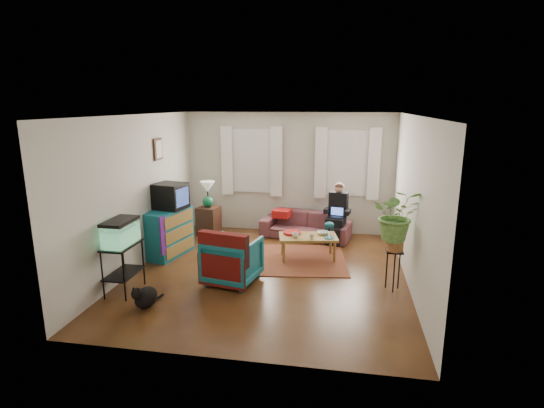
% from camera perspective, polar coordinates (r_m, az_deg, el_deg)
% --- Properties ---
extents(floor, '(4.50, 5.00, 0.01)m').
position_cam_1_polar(floor, '(7.21, -0.55, -9.27)').
color(floor, '#4F2B14').
rests_on(floor, ground).
extents(ceiling, '(4.50, 5.00, 0.01)m').
position_cam_1_polar(ceiling, '(6.66, -0.60, 11.86)').
color(ceiling, white).
rests_on(ceiling, wall_back).
extents(wall_back, '(4.50, 0.01, 2.60)m').
position_cam_1_polar(wall_back, '(9.24, 2.23, 4.18)').
color(wall_back, silver).
rests_on(wall_back, floor).
extents(wall_front, '(4.50, 0.01, 2.60)m').
position_cam_1_polar(wall_front, '(4.47, -6.38, -5.99)').
color(wall_front, silver).
rests_on(wall_front, floor).
extents(wall_left, '(0.01, 5.00, 2.60)m').
position_cam_1_polar(wall_left, '(7.55, -17.63, 1.46)').
color(wall_left, silver).
rests_on(wall_left, floor).
extents(wall_right, '(0.01, 5.00, 2.60)m').
position_cam_1_polar(wall_right, '(6.79, 18.44, 0.12)').
color(wall_right, silver).
rests_on(wall_right, floor).
extents(window_left, '(1.08, 0.04, 1.38)m').
position_cam_1_polar(window_left, '(9.33, -2.68, 5.81)').
color(window_left, white).
rests_on(window_left, wall_back).
extents(window_right, '(1.08, 0.04, 1.38)m').
position_cam_1_polar(window_right, '(9.11, 10.07, 5.43)').
color(window_right, white).
rests_on(window_right, wall_back).
extents(curtains_left, '(1.36, 0.06, 1.50)m').
position_cam_1_polar(curtains_left, '(9.25, -2.79, 5.74)').
color(curtains_left, white).
rests_on(curtains_left, wall_back).
extents(curtains_right, '(1.36, 0.06, 1.50)m').
position_cam_1_polar(curtains_right, '(9.03, 10.07, 5.37)').
color(curtains_right, white).
rests_on(curtains_right, wall_back).
extents(picture_frame, '(0.04, 0.32, 0.40)m').
position_cam_1_polar(picture_frame, '(8.19, -15.02, 7.13)').
color(picture_frame, '#3D2616').
rests_on(picture_frame, wall_left).
extents(area_rug, '(2.18, 1.84, 0.01)m').
position_cam_1_polar(area_rug, '(7.79, 2.42, -7.45)').
color(area_rug, maroon).
rests_on(area_rug, floor).
extents(sofa, '(1.95, 1.07, 0.72)m').
position_cam_1_polar(sofa, '(8.96, 4.55, -2.30)').
color(sofa, brown).
rests_on(sofa, floor).
extents(seated_person, '(0.56, 0.65, 1.10)m').
position_cam_1_polar(seated_person, '(8.76, 8.76, -1.51)').
color(seated_person, black).
rests_on(seated_person, sofa).
extents(side_table, '(0.48, 0.48, 0.62)m').
position_cam_1_polar(side_table, '(9.26, -8.51, -2.24)').
color(side_table, '#422618').
rests_on(side_table, floor).
extents(table_lamp, '(0.36, 0.36, 0.56)m').
position_cam_1_polar(table_lamp, '(9.12, -8.63, 1.22)').
color(table_lamp, white).
rests_on(table_lamp, side_table).
extents(dresser, '(0.69, 1.06, 0.88)m').
position_cam_1_polar(dresser, '(8.13, -13.78, -3.71)').
color(dresser, '#105063').
rests_on(dresser, floor).
extents(crt_tv, '(0.63, 0.59, 0.47)m').
position_cam_1_polar(crt_tv, '(8.03, -13.53, 1.07)').
color(crt_tv, black).
rests_on(crt_tv, dresser).
extents(aquarium_stand, '(0.38, 0.67, 0.75)m').
position_cam_1_polar(aquarium_stand, '(6.78, -19.32, -8.16)').
color(aquarium_stand, black).
rests_on(aquarium_stand, floor).
extents(aquarium, '(0.34, 0.61, 0.39)m').
position_cam_1_polar(aquarium, '(6.60, -19.70, -3.55)').
color(aquarium, '#7FD899').
rests_on(aquarium, aquarium_stand).
extents(black_cat, '(0.37, 0.48, 0.37)m').
position_cam_1_polar(black_cat, '(6.26, -16.59, -11.68)').
color(black_cat, black).
rests_on(black_cat, floor).
extents(armchair, '(0.90, 0.86, 0.79)m').
position_cam_1_polar(armchair, '(6.79, -5.35, -7.22)').
color(armchair, '#116467').
rests_on(armchair, floor).
extents(serape_throw, '(0.82, 0.34, 0.65)m').
position_cam_1_polar(serape_throw, '(6.47, -6.60, -6.72)').
color(serape_throw, '#9E0A0A').
rests_on(serape_throw, armchair).
extents(coffee_table, '(1.13, 0.76, 0.43)m').
position_cam_1_polar(coffee_table, '(7.82, 4.84, -5.80)').
color(coffee_table, olive).
rests_on(coffee_table, floor).
extents(cup_a, '(0.14, 0.14, 0.09)m').
position_cam_1_polar(cup_a, '(7.62, 3.18, -4.20)').
color(cup_a, white).
rests_on(cup_a, coffee_table).
extents(cup_b, '(0.11, 0.11, 0.09)m').
position_cam_1_polar(cup_b, '(7.58, 5.37, -4.36)').
color(cup_b, beige).
rests_on(cup_b, coffee_table).
extents(bowl, '(0.24, 0.24, 0.05)m').
position_cam_1_polar(bowl, '(7.86, 6.87, -3.88)').
color(bowl, white).
rests_on(bowl, coffee_table).
extents(snack_tray, '(0.38, 0.38, 0.04)m').
position_cam_1_polar(snack_tray, '(7.85, 2.70, -3.87)').
color(snack_tray, '#B21414').
rests_on(snack_tray, coffee_table).
extents(birdcage, '(0.20, 0.20, 0.30)m').
position_cam_1_polar(birdcage, '(7.62, 7.71, -3.49)').
color(birdcage, '#115B6B').
rests_on(birdcage, coffee_table).
extents(plant_stand, '(0.27, 0.27, 0.63)m').
position_cam_1_polar(plant_stand, '(6.75, 15.98, -8.55)').
color(plant_stand, black).
rests_on(plant_stand, floor).
extents(potted_plant, '(0.72, 0.62, 0.80)m').
position_cam_1_polar(potted_plant, '(6.52, 16.40, -2.45)').
color(potted_plant, '#599947').
rests_on(potted_plant, plant_stand).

